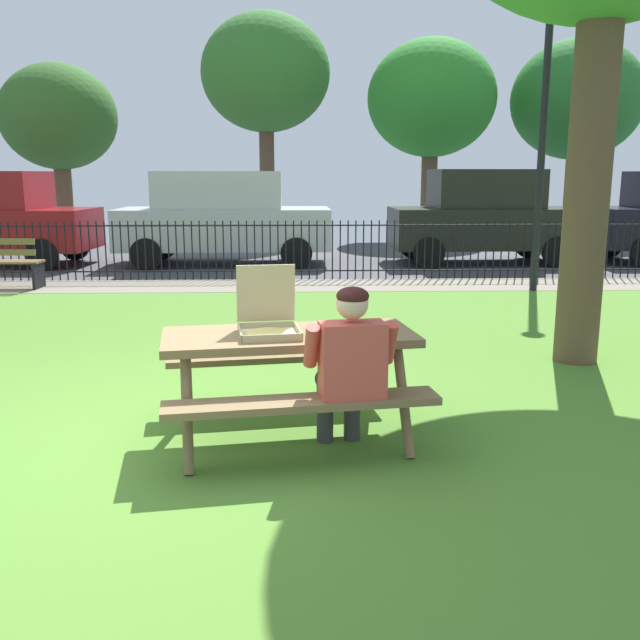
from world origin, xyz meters
The scene contains 15 objects.
ground centered at (0.00, 1.91, -0.01)m, with size 28.00×11.81×0.02m, color #51822D.
cobblestone_walkway centered at (0.00, 7.11, 0.00)m, with size 28.00×1.40×0.01m, color gray.
street_asphalt centered at (0.00, 11.25, -0.01)m, with size 28.00×6.87×0.01m, color #424247.
picnic_table_foreground centered at (1.05, 0.07, 0.60)m, with size 2.00×1.73×0.79m.
pizza_box_open centered at (0.90, 0.05, 0.86)m, with size 0.48×0.52×0.48m.
pizza_slice_on_table centered at (1.45, 0.03, 0.78)m, with size 0.25×0.25×0.02m.
adult_at_table centered at (1.45, -0.38, 0.66)m, with size 0.63×0.63×1.19m.
iron_fence_streetside centered at (0.00, 7.81, 0.54)m, with size 20.51×0.03×1.07m.
lamp_post_walkway centered at (5.01, 6.47, 2.68)m, with size 0.28×0.28×4.45m.
parked_car_center centered at (-0.44, 10.07, 1.01)m, with size 4.42×1.96×1.94m.
parked_car_right centered at (5.10, 10.07, 1.01)m, with size 3.93×1.89×1.98m.
far_tree_midleft centered at (-5.69, 16.21, 3.45)m, with size 3.30×3.30×4.97m.
far_tree_center centered at (0.25, 16.21, 4.67)m, with size 3.68×3.68×6.37m.
far_tree_midright centered at (5.05, 16.21, 4.00)m, with size 3.72×3.72×5.71m.
far_tree_right centered at (9.32, 16.21, 3.98)m, with size 3.80×3.80×5.72m.
Camera 1 is at (1.11, -4.85, 1.89)m, focal length 39.35 mm.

